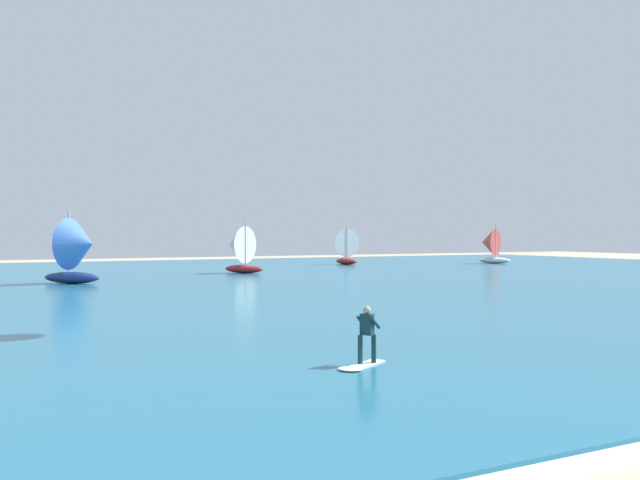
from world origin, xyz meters
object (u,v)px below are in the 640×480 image
object	(u,v)px
kitesurfer	(364,344)
sailboat_mid_left	(79,250)
sailboat_far_right	(344,246)
sailboat_heeled_over	(239,249)
sailboat_trailing	(490,245)

from	to	relation	value
kitesurfer	sailboat_mid_left	size ratio (longest dim) A/B	0.36
kitesurfer	sailboat_far_right	xyz separation A→B (m)	(32.16, 57.57, 1.68)
sailboat_heeled_over	sailboat_mid_left	size ratio (longest dim) A/B	0.91
sailboat_far_right	sailboat_trailing	size ratio (longest dim) A/B	0.99
sailboat_trailing	sailboat_mid_left	size ratio (longest dim) A/B	0.90
kitesurfer	sailboat_mid_left	distance (m)	37.69
sailboat_far_right	sailboat_mid_left	bearing A→B (deg)	-149.77
kitesurfer	sailboat_heeled_over	size ratio (longest dim) A/B	0.39
sailboat_heeled_over	sailboat_trailing	world-z (taller)	sailboat_heeled_over
kitesurfer	sailboat_trailing	xyz separation A→B (m)	(50.25, 51.35, 1.70)
sailboat_far_right	sailboat_mid_left	world-z (taller)	sailboat_mid_left
sailboat_far_right	sailboat_mid_left	xyz separation A→B (m)	(-34.30, -19.99, 0.27)
sailboat_far_right	sailboat_heeled_over	distance (m)	22.12
sailboat_heeled_over	sailboat_trailing	bearing A→B (deg)	9.12
sailboat_far_right	sailboat_trailing	world-z (taller)	sailboat_trailing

